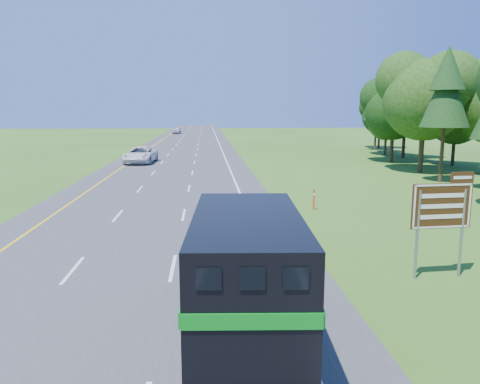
{
  "coord_description": "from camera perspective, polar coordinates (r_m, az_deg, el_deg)",
  "views": [
    {
      "loc": [
        3.11,
        -5.88,
        5.85
      ],
      "look_at": [
        4.87,
        18.02,
        1.65
      ],
      "focal_mm": 35.0,
      "sensor_mm": 36.0,
      "label": 1
    }
  ],
  "objects": [
    {
      "name": "delineator",
      "position": [
        28.11,
        9.0,
        -0.85
      ],
      "size": [
        0.1,
        0.05,
        1.2
      ],
      "color": "red",
      "rests_on": "ground"
    },
    {
      "name": "road",
      "position": [
        56.27,
        -7.37,
        3.92
      ],
      "size": [
        15.0,
        260.0,
        0.04
      ],
      "primitive_type": "cube",
      "color": "#38383A",
      "rests_on": "ground"
    },
    {
      "name": "lane_markings",
      "position": [
        56.27,
        -7.37,
        3.94
      ],
      "size": [
        11.15,
        260.0,
        0.01
      ],
      "color": "yellow",
      "rests_on": "road"
    },
    {
      "name": "white_suv",
      "position": [
        53.37,
        -12.06,
        4.45
      ],
      "size": [
        3.5,
        6.71,
        1.81
      ],
      "primitive_type": "imported",
      "rotation": [
        0.0,
        0.0,
        -0.08
      ],
      "color": "silver",
      "rests_on": "road"
    },
    {
      "name": "horse_truck",
      "position": [
        11.61,
        0.77,
        -9.95
      ],
      "size": [
        2.88,
        7.97,
        3.47
      ],
      "rotation": [
        0.0,
        0.0,
        -0.06
      ],
      "color": "black",
      "rests_on": "road"
    },
    {
      "name": "exit_sign",
      "position": [
        17.63,
        23.46,
        -2.04
      ],
      "size": [
        2.22,
        0.25,
        3.76
      ],
      "rotation": [
        0.0,
        0.0,
        0.08
      ],
      "color": "gray",
      "rests_on": "ground"
    },
    {
      "name": "far_car",
      "position": [
        119.27,
        -7.75,
        7.47
      ],
      "size": [
        2.25,
        5.01,
        1.67
      ],
      "primitive_type": "imported",
      "rotation": [
        0.0,
        0.0,
        -0.06
      ],
      "color": "silver",
      "rests_on": "road"
    }
  ]
}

